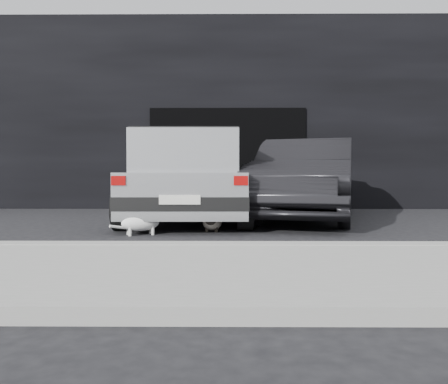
{
  "coord_description": "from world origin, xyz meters",
  "views": [
    {
      "loc": [
        1.0,
        -7.29,
        0.83
      ],
      "look_at": [
        0.95,
        -0.98,
        0.61
      ],
      "focal_mm": 35.0,
      "sensor_mm": 36.0,
      "label": 1
    }
  ],
  "objects_px": {
    "silver_hatchback": "(190,174)",
    "second_car": "(307,179)",
    "cat_white": "(143,222)",
    "cat_siamese": "(212,222)"
  },
  "relations": [
    {
      "from": "cat_white",
      "to": "silver_hatchback",
      "type": "bearing_deg",
      "value": 142.03
    },
    {
      "from": "second_car",
      "to": "cat_white",
      "type": "height_order",
      "value": "second_car"
    },
    {
      "from": "cat_siamese",
      "to": "cat_white",
      "type": "xyz_separation_m",
      "value": [
        -0.98,
        -0.42,
        0.05
      ]
    },
    {
      "from": "cat_siamese",
      "to": "second_car",
      "type": "bearing_deg",
      "value": -131.25
    },
    {
      "from": "second_car",
      "to": "cat_white",
      "type": "bearing_deg",
      "value": -125.13
    },
    {
      "from": "silver_hatchback",
      "to": "cat_white",
      "type": "bearing_deg",
      "value": -105.6
    },
    {
      "from": "second_car",
      "to": "cat_siamese",
      "type": "distance_m",
      "value": 2.63
    },
    {
      "from": "cat_white",
      "to": "second_car",
      "type": "bearing_deg",
      "value": 106.15
    },
    {
      "from": "silver_hatchback",
      "to": "second_car",
      "type": "relative_size",
      "value": 0.92
    },
    {
      "from": "silver_hatchback",
      "to": "cat_white",
      "type": "height_order",
      "value": "silver_hatchback"
    }
  ]
}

